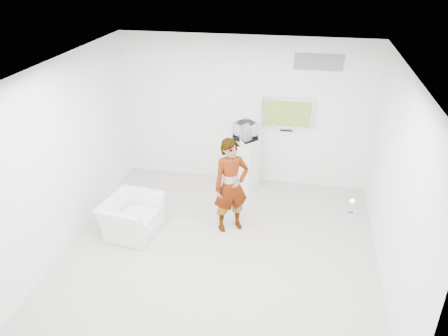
# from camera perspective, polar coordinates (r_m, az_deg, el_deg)

# --- Properties ---
(room) EXTENTS (5.01, 5.01, 3.00)m
(room) POSITION_cam_1_polar(r_m,az_deg,el_deg) (6.51, -0.47, 0.04)
(room) COLOR #B3AFA4
(room) RESTS_ON ground
(tv) EXTENTS (1.00, 0.08, 0.60)m
(tv) POSITION_cam_1_polar(r_m,az_deg,el_deg) (8.65, 8.31, 7.12)
(tv) COLOR silver
(tv) RESTS_ON room
(logo_decal) EXTENTS (0.90, 0.02, 0.30)m
(logo_decal) POSITION_cam_1_polar(r_m,az_deg,el_deg) (8.40, 12.28, 13.33)
(logo_decal) COLOR slate
(logo_decal) RESTS_ON room
(person) EXTENTS (0.74, 0.66, 1.69)m
(person) POSITION_cam_1_polar(r_m,az_deg,el_deg) (7.36, 0.93, -2.34)
(person) COLOR white
(person) RESTS_ON room
(armchair) EXTENTS (0.99, 1.09, 0.63)m
(armchair) POSITION_cam_1_polar(r_m,az_deg,el_deg) (7.70, -11.99, -6.17)
(armchair) COLOR white
(armchair) RESTS_ON room
(pedestal) EXTENTS (0.67, 0.67, 1.06)m
(pedestal) POSITION_cam_1_polar(r_m,az_deg,el_deg) (8.80, 2.71, 0.53)
(pedestal) COLOR silver
(pedestal) RESTS_ON room
(floor_uplight) EXTENTS (0.24, 0.24, 0.30)m
(floor_uplight) POSITION_cam_1_polar(r_m,az_deg,el_deg) (8.42, 16.31, -4.91)
(floor_uplight) COLOR white
(floor_uplight) RESTS_ON room
(vitrine) EXTENTS (0.51, 0.51, 0.36)m
(vitrine) POSITION_cam_1_polar(r_m,az_deg,el_deg) (8.50, 2.82, 4.82)
(vitrine) COLOR silver
(vitrine) RESTS_ON pedestal
(console) EXTENTS (0.13, 0.18, 0.24)m
(console) POSITION_cam_1_polar(r_m,az_deg,el_deg) (8.52, 2.81, 4.47)
(console) COLOR silver
(console) RESTS_ON pedestal
(wii_remote) EXTENTS (0.10, 0.15, 0.04)m
(wii_remote) POSITION_cam_1_polar(r_m,az_deg,el_deg) (7.26, 2.38, 3.19)
(wii_remote) COLOR silver
(wii_remote) RESTS_ON person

